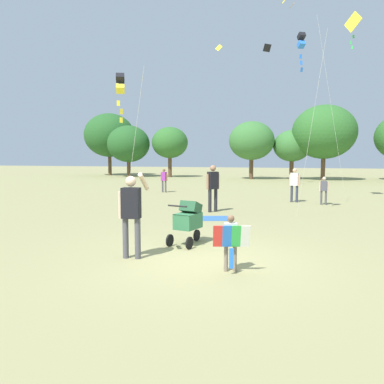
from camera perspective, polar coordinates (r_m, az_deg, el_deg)
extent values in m
plane|color=#938E5B|center=(7.78, 1.06, -9.98)|extent=(120.00, 120.00, 0.00)
cylinder|color=brown|center=(41.60, -12.18, 3.91)|extent=(0.36, 0.36, 2.09)
ellipsoid|color=#235623|center=(41.65, -12.27, 8.31)|extent=(5.37, 4.83, 4.57)
cylinder|color=brown|center=(38.32, -9.43, 3.43)|extent=(0.36, 0.36, 1.54)
ellipsoid|color=#235623|center=(38.32, -9.49, 7.12)|extent=(4.24, 3.81, 3.60)
cylinder|color=brown|center=(37.16, -3.32, 3.73)|extent=(0.36, 0.36, 1.93)
ellipsoid|color=#2D6628|center=(37.17, -3.34, 7.39)|extent=(3.52, 3.17, 2.99)
cylinder|color=brown|center=(34.18, 8.84, 3.42)|extent=(0.36, 0.36, 1.80)
ellipsoid|color=#387033|center=(34.19, 8.91, 7.60)|extent=(3.98, 3.58, 3.39)
cylinder|color=brown|center=(34.80, 14.65, 3.21)|extent=(0.36, 0.36, 1.64)
ellipsoid|color=#387033|center=(34.79, 14.73, 6.70)|extent=(3.24, 2.92, 2.76)
cylinder|color=brown|center=(34.41, 19.00, 3.32)|extent=(0.36, 0.36, 1.94)
ellipsoid|color=#2D6628|center=(34.45, 19.16, 8.49)|extent=(5.34, 4.81, 4.54)
cylinder|color=#7F705B|center=(6.97, 6.42, -9.72)|extent=(0.07, 0.07, 0.50)
cylinder|color=#7F705B|center=(6.96, 5.11, -9.74)|extent=(0.07, 0.07, 0.50)
cube|color=silver|center=(6.86, 5.80, -6.19)|extent=(0.25, 0.19, 0.38)
cylinder|color=brown|center=(6.88, 6.95, -6.39)|extent=(0.05, 0.05, 0.33)
cylinder|color=brown|center=(6.86, 4.65, -6.41)|extent=(0.05, 0.05, 0.33)
sphere|color=brown|center=(6.81, 5.82, -3.99)|extent=(0.13, 0.13, 0.13)
cube|color=white|center=(6.71, 7.99, -6.58)|extent=(0.19, 0.18, 0.40)
cube|color=green|center=(6.70, 6.62, -6.60)|extent=(0.19, 0.18, 0.40)
cube|color=blue|center=(6.68, 5.24, -6.61)|extent=(0.19, 0.18, 0.40)
cube|color=red|center=(6.67, 3.86, -6.62)|extent=(0.19, 0.18, 0.40)
cube|color=blue|center=(6.76, 5.92, -9.85)|extent=(0.08, 0.03, 0.36)
cylinder|color=#4C4C51|center=(7.88, -9.90, -6.80)|extent=(0.12, 0.12, 0.82)
cylinder|color=#4C4C51|center=(7.79, -8.12, -6.91)|extent=(0.12, 0.12, 0.82)
cube|color=black|center=(7.71, -9.10, -1.64)|extent=(0.38, 0.25, 0.62)
cylinder|color=beige|center=(7.80, -10.64, -1.90)|extent=(0.09, 0.09, 0.55)
cylinder|color=beige|center=(7.73, -7.23, 1.55)|extent=(0.13, 0.50, 0.39)
sphere|color=beige|center=(7.67, -9.14, 1.59)|extent=(0.21, 0.21, 0.21)
cylinder|color=black|center=(9.33, 0.72, -6.49)|extent=(0.11, 0.28, 0.28)
cylinder|color=black|center=(8.80, -3.34, -7.24)|extent=(0.11, 0.28, 0.28)
cylinder|color=black|center=(8.53, -0.40, -7.64)|extent=(0.11, 0.28, 0.28)
cube|color=#337247|center=(8.90, -0.61, -4.33)|extent=(0.59, 0.73, 0.36)
cube|color=#235031|center=(8.96, -0.19, -2.32)|extent=(0.51, 0.51, 0.35)
cylinder|color=black|center=(8.45, -2.20, -2.11)|extent=(0.48, 0.16, 0.04)
cube|color=black|center=(10.59, -10.69, 16.41)|extent=(0.30, 0.33, 0.26)
cube|color=yellow|center=(10.54, -10.67, 14.94)|extent=(0.30, 0.33, 0.26)
cube|color=yellow|center=(10.47, -10.97, 12.91)|extent=(0.08, 0.04, 0.14)
cube|color=yellow|center=(10.40, -10.51, 11.75)|extent=(0.09, 0.08, 0.14)
cube|color=yellow|center=(10.41, -10.54, 10.53)|extent=(0.09, 0.06, 0.14)
cylinder|color=silver|center=(9.04, -9.01, 4.35)|extent=(1.61, 2.25, 3.82)
cube|color=black|center=(14.05, 16.06, 21.50)|extent=(0.31, 0.33, 0.24)
cube|color=blue|center=(13.98, 16.03, 20.44)|extent=(0.31, 0.33, 0.24)
cube|color=blue|center=(13.93, 15.94, 18.91)|extent=(0.08, 0.05, 0.14)
cube|color=blue|center=(13.81, 16.03, 18.10)|extent=(0.08, 0.06, 0.14)
cube|color=blue|center=(13.80, 16.08, 17.17)|extent=(0.09, 0.08, 0.14)
cylinder|color=silver|center=(12.75, 17.34, 8.77)|extent=(0.72, 1.56, 5.73)
cube|color=yellow|center=(19.13, 22.95, 22.40)|extent=(0.62, 0.89, 1.01)
cube|color=green|center=(18.92, 23.00, 20.62)|extent=(0.09, 0.09, 0.14)
cube|color=green|center=(18.93, 22.69, 19.93)|extent=(0.08, 0.06, 0.14)
cube|color=green|center=(18.84, 22.87, 19.30)|extent=(0.08, 0.06, 0.14)
cylinder|color=silver|center=(17.32, 20.27, 10.81)|extent=(1.57, 1.91, 7.58)
cube|color=#F4A319|center=(39.22, 14.72, 25.35)|extent=(0.41, 0.63, 0.54)
cube|color=black|center=(24.97, 11.17, 20.39)|extent=(0.54, 0.43, 0.43)
cube|color=yellow|center=(37.07, 13.55, 25.94)|extent=(0.26, 0.29, 0.35)
cube|color=yellow|center=(34.08, 4.04, 20.73)|extent=(0.65, 0.29, 0.61)
cylinder|color=#4C4C51|center=(17.05, 19.38, -0.85)|extent=(0.09, 0.09, 0.58)
cylinder|color=#4C4C51|center=(17.06, 18.77, -0.83)|extent=(0.09, 0.09, 0.58)
cube|color=#4C4C56|center=(17.01, 19.13, 0.87)|extent=(0.27, 0.18, 0.44)
cylinder|color=beige|center=(17.01, 19.66, 0.75)|extent=(0.06, 0.06, 0.39)
cylinder|color=beige|center=(17.02, 18.59, 0.79)|extent=(0.06, 0.06, 0.39)
sphere|color=beige|center=(16.99, 19.16, 1.91)|extent=(0.15, 0.15, 0.15)
cylinder|color=#4C4C51|center=(21.61, -3.97, 0.81)|extent=(0.10, 0.10, 0.66)
cylinder|color=#4C4C51|center=(21.72, -4.42, 0.84)|extent=(0.10, 0.10, 0.66)
cube|color=purple|center=(21.63, -4.21, 2.35)|extent=(0.33, 0.25, 0.49)
cylinder|color=brown|center=(21.52, -3.82, 2.25)|extent=(0.07, 0.07, 0.44)
cylinder|color=brown|center=(21.73, -4.60, 2.27)|extent=(0.07, 0.07, 0.44)
sphere|color=brown|center=(21.61, -4.21, 3.28)|extent=(0.17, 0.17, 0.17)
cylinder|color=#232328|center=(14.16, 3.57, -1.24)|extent=(0.12, 0.12, 0.85)
cylinder|color=#232328|center=(14.00, 2.69, -1.31)|extent=(0.12, 0.12, 0.85)
cube|color=black|center=(14.01, 3.15, 1.75)|extent=(0.42, 0.43, 0.64)
cylinder|color=#A37556|center=(14.15, 3.91, 1.60)|extent=(0.09, 0.09, 0.57)
cylinder|color=#A37556|center=(13.88, 2.37, 1.53)|extent=(0.09, 0.09, 0.57)
sphere|color=#A37556|center=(13.99, 3.16, 3.59)|extent=(0.22, 0.22, 0.22)
cylinder|color=#33384C|center=(17.57, 15.41, -0.29)|extent=(0.11, 0.11, 0.75)
cylinder|color=#33384C|center=(17.63, 14.68, -0.25)|extent=(0.11, 0.11, 0.75)
cube|color=silver|center=(17.55, 15.10, 1.85)|extent=(0.37, 0.28, 0.56)
cylinder|color=tan|center=(17.50, 15.73, 1.70)|extent=(0.08, 0.08, 0.50)
cylinder|color=tan|center=(17.61, 14.46, 1.75)|extent=(0.08, 0.08, 0.50)
sphere|color=tan|center=(17.53, 15.13, 3.14)|extent=(0.19, 0.19, 0.19)
cube|color=#3366B2|center=(12.65, 3.43, -3.95)|extent=(1.34, 1.21, 0.02)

